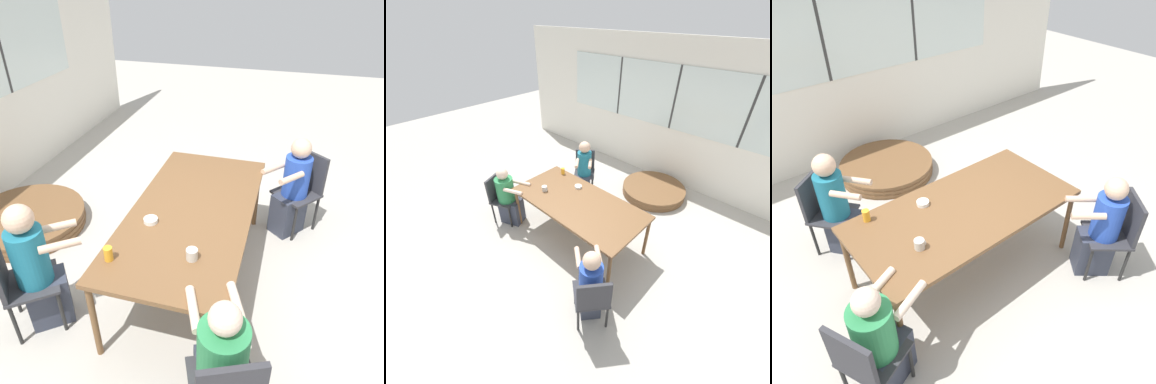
% 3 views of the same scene
% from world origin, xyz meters
% --- Properties ---
extents(ground_plane, '(16.00, 16.00, 0.00)m').
position_xyz_m(ground_plane, '(0.00, 0.00, 0.00)').
color(ground_plane, '#B2ADA3').
extents(wall_back_with_windows, '(8.40, 0.08, 2.80)m').
position_xyz_m(wall_back_with_windows, '(0.00, 2.73, 1.43)').
color(wall_back_with_windows, white).
rests_on(wall_back_with_windows, ground_plane).
extents(dining_table, '(2.07, 1.01, 0.76)m').
position_xyz_m(dining_table, '(0.00, 0.00, 0.71)').
color(dining_table, brown).
rests_on(dining_table, ground_plane).
extents(chair_for_woman_green_shirt, '(0.56, 0.56, 0.87)m').
position_xyz_m(chair_for_woman_green_shirt, '(1.11, -0.93, 0.52)').
color(chair_for_woman_green_shirt, '#333338').
rests_on(chair_for_woman_green_shirt, ground_plane).
extents(chair_for_man_blue_shirt, '(0.53, 0.53, 0.87)m').
position_xyz_m(chair_for_man_blue_shirt, '(-1.33, -0.57, 0.52)').
color(chair_for_man_blue_shirt, '#333338').
rests_on(chair_for_man_blue_shirt, ground_plane).
extents(chair_for_man_teal_shirt, '(0.56, 0.56, 0.87)m').
position_xyz_m(chair_for_man_teal_shirt, '(-0.90, 1.14, 0.52)').
color(chair_for_man_teal_shirt, '#333338').
rests_on(chair_for_man_teal_shirt, ground_plane).
extents(person_woman_green_shirt, '(0.55, 0.52, 1.09)m').
position_xyz_m(person_woman_green_shirt, '(0.99, -0.82, 0.50)').
color(person_woman_green_shirt, '#333847').
rests_on(person_woman_green_shirt, ground_plane).
extents(person_man_blue_shirt, '(0.61, 0.49, 1.07)m').
position_xyz_m(person_man_blue_shirt, '(-1.18, -0.51, 0.48)').
color(person_man_blue_shirt, '#333847').
rests_on(person_man_blue_shirt, ground_plane).
extents(person_man_teal_shirt, '(0.52, 0.55, 1.15)m').
position_xyz_m(person_man_teal_shirt, '(-0.80, 1.01, 0.54)').
color(person_man_teal_shirt, '#333847').
rests_on(person_man_teal_shirt, ground_plane).
extents(coffee_mug, '(0.09, 0.09, 0.08)m').
position_xyz_m(coffee_mug, '(-0.59, -0.16, 0.81)').
color(coffee_mug, beige).
rests_on(coffee_mug, dining_table).
extents(juice_glass, '(0.06, 0.06, 0.11)m').
position_xyz_m(juice_glass, '(-0.75, 0.40, 0.82)').
color(juice_glass, gold).
rests_on(juice_glass, dining_table).
extents(bowl_white_shallow, '(0.11, 0.11, 0.04)m').
position_xyz_m(bowl_white_shallow, '(-0.26, 0.28, 0.78)').
color(bowl_white_shallow, white).
rests_on(bowl_white_shallow, dining_table).
extents(folded_table_stack, '(1.25, 1.25, 0.18)m').
position_xyz_m(folded_table_stack, '(0.26, 1.98, 0.09)').
color(folded_table_stack, brown).
rests_on(folded_table_stack, ground_plane).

